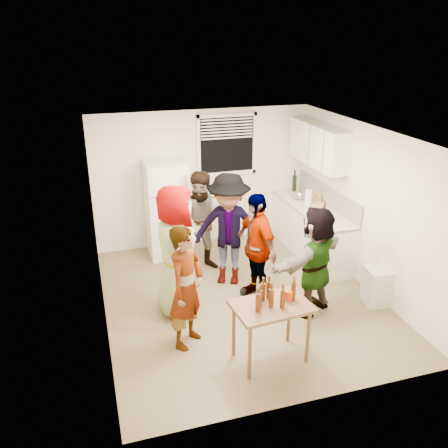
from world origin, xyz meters
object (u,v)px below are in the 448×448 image
object	(u,v)px
guest_stripe	(188,342)
guest_orange	(311,310)
serving_table	(269,358)
red_cup	(288,300)
guest_grey	(179,310)
guest_black	(255,295)
beer_bottle_counter	(323,219)
refrigerator	(167,210)
guest_back_right	(228,281)
blue_cup	(322,226)
beer_bottle_table	(259,306)
wine_bottle	(294,191)
guest_back_left	(205,268)
kettle	(300,200)
trash_bin	(378,288)

from	to	relation	value
guest_stripe	guest_orange	world-z (taller)	guest_orange
serving_table	red_cup	world-z (taller)	red_cup
guest_grey	guest_orange	size ratio (longest dim) A/B	1.19
guest_black	guest_orange	xyz separation A→B (m)	(0.65, -0.63, 0.00)
beer_bottle_counter	guest_orange	world-z (taller)	beer_bottle_counter
guest_grey	guest_orange	xyz separation A→B (m)	(1.84, -0.57, 0.00)
refrigerator	guest_back_right	size ratio (longest dim) A/B	0.94
beer_bottle_counter	guest_stripe	bearing A→B (deg)	-152.27
red_cup	guest_stripe	size ratio (longest dim) A/B	0.08
blue_cup	red_cup	world-z (taller)	blue_cup
beer_bottle_table	guest_orange	world-z (taller)	beer_bottle_table
beer_bottle_table	guest_grey	bearing A→B (deg)	116.70
guest_orange	wine_bottle	bearing A→B (deg)	-138.15
blue_cup	guest_back_left	bearing A→B (deg)	154.74
refrigerator	red_cup	distance (m)	3.39
serving_table	blue_cup	bearing A→B (deg)	48.27
guest_stripe	refrigerator	bearing A→B (deg)	37.78
kettle	serving_table	bearing A→B (deg)	-125.49
kettle	guest_orange	bearing A→B (deg)	-114.75
trash_bin	wine_bottle	bearing A→B (deg)	93.08
wine_bottle	guest_stripe	bearing A→B (deg)	-134.02
beer_bottle_counter	guest_black	bearing A→B (deg)	-159.32
wine_bottle	guest_orange	bearing A→B (deg)	-108.41
wine_bottle	beer_bottle_counter	size ratio (longest dim) A/B	1.32
beer_bottle_counter	refrigerator	bearing A→B (deg)	150.57
beer_bottle_counter	trash_bin	distance (m)	1.43
guest_stripe	guest_back_right	xyz separation A→B (m)	(0.98, 1.39, 0.00)
blue_cup	beer_bottle_table	bearing A→B (deg)	-134.67
guest_stripe	trash_bin	bearing A→B (deg)	-44.14
kettle	trash_bin	distance (m)	2.35
blue_cup	guest_orange	distance (m)	1.40
beer_bottle_table	guest_back_left	size ratio (longest dim) A/B	0.12
refrigerator	trash_bin	world-z (taller)	refrigerator
guest_black	guest_stripe	bearing A→B (deg)	-66.22
guest_back_right	beer_bottle_table	bearing A→B (deg)	-71.45
kettle	beer_bottle_table	distance (m)	3.55
wine_bottle	guest_back_right	bearing A→B (deg)	-140.46
wine_bottle	beer_bottle_counter	distance (m)	1.49
guest_grey	beer_bottle_counter	bearing A→B (deg)	-68.49
kettle	guest_stripe	bearing A→B (deg)	-143.15
refrigerator	guest_grey	xyz separation A→B (m)	(-0.22, -1.91, -0.85)
kettle	beer_bottle_counter	xyz separation A→B (m)	(-0.05, -1.00, 0.00)
guest_back_left	guest_back_right	size ratio (longest dim) A/B	0.94
refrigerator	wine_bottle	bearing A→B (deg)	3.64
wine_bottle	guest_grey	bearing A→B (deg)	-142.81
beer_bottle_table	guest_orange	xyz separation A→B (m)	(1.14, 0.83, -0.77)
beer_bottle_table	refrigerator	bearing A→B (deg)	98.28
red_cup	guest_grey	world-z (taller)	red_cup
trash_bin	red_cup	world-z (taller)	red_cup
beer_bottle_table	guest_back_left	distance (m)	2.66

